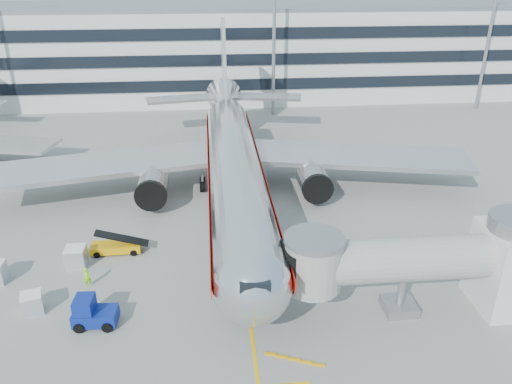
{
  "coord_description": "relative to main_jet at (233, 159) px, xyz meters",
  "views": [
    {
      "loc": [
        -2.21,
        -35.22,
        22.25
      ],
      "look_at": [
        1.6,
        4.05,
        4.0
      ],
      "focal_mm": 35.0,
      "sensor_mm": 36.0,
      "label": 1
    }
  ],
  "objects": [
    {
      "name": "light_mast_centre",
      "position": [
        8.0,
        30.28,
        10.64
      ],
      "size": [
        2.4,
        1.2,
        25.45
      ],
      "color": "gray",
      "rests_on": "ground"
    },
    {
      "name": "ground",
      "position": [
        0.0,
        -11.72,
        -4.23
      ],
      "size": [
        180.0,
        180.0,
        0.0
      ],
      "primitive_type": "plane",
      "color": "gray",
      "rests_on": "ground"
    },
    {
      "name": "main_jet",
      "position": [
        0.0,
        0.0,
        0.0
      ],
      "size": [
        50.95,
        48.7,
        16.06
      ],
      "color": "silver",
      "rests_on": "ground"
    },
    {
      "name": "lead_in_line",
      "position": [
        0.0,
        -1.72,
        -4.23
      ],
      "size": [
        0.25,
        70.0,
        0.01
      ],
      "primitive_type": "cube",
      "color": "#EFB00C",
      "rests_on": "ground"
    },
    {
      "name": "ramp_worker",
      "position": [
        -11.77,
        -14.76,
        -3.43
      ],
      "size": [
        0.68,
        0.55,
        1.6
      ],
      "primitive_type": "imported",
      "rotation": [
        0.0,
        0.0,
        0.33
      ],
      "color": "#9AF119",
      "rests_on": "ground"
    },
    {
      "name": "light_mast_east",
      "position": [
        42.0,
        30.28,
        10.64
      ],
      "size": [
        2.4,
        1.2,
        25.45
      ],
      "color": "gray",
      "rests_on": "ground"
    },
    {
      "name": "cargo_container_front",
      "position": [
        -14.96,
        -17.43,
        -3.5
      ],
      "size": [
        1.7,
        1.7,
        1.46
      ],
      "color": "silver",
      "rests_on": "ground"
    },
    {
      "name": "baggage_tug",
      "position": [
        -10.53,
        -19.2,
        -3.3
      ],
      "size": [
        2.96,
        1.99,
        2.15
      ],
      "color": "navy",
      "rests_on": "ground"
    },
    {
      "name": "terminal",
      "position": [
        0.0,
        46.23,
        3.57
      ],
      "size": [
        150.0,
        24.25,
        15.6
      ],
      "color": "silver",
      "rests_on": "ground"
    },
    {
      "name": "belt_loader",
      "position": [
        -10.42,
        -10.0,
        -3.65
      ],
      "size": [
        4.31,
        1.62,
        2.06
      ],
      "color": "#E09F09",
      "rests_on": "ground"
    },
    {
      "name": "cargo_container_right",
      "position": [
        -13.26,
        -11.76,
        -3.4
      ],
      "size": [
        1.56,
        1.56,
        1.66
      ],
      "color": "silver",
      "rests_on": "ground"
    },
    {
      "name": "jet_bridge",
      "position": [
        12.18,
        -19.72,
        -0.36
      ],
      "size": [
        17.8,
        4.5,
        7.0
      ],
      "color": "silver",
      "rests_on": "ground"
    }
  ]
}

